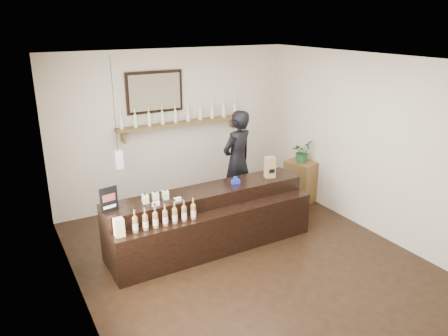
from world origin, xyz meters
TOP-DOWN VIEW (x-y plane):
  - ground at (0.00, 0.00)m, footprint 5.00×5.00m
  - room_shell at (0.00, 0.00)m, footprint 5.00×5.00m
  - back_wall_decor at (-0.16, 2.37)m, footprint 2.66×0.96m
  - counter at (-0.27, 0.58)m, footprint 3.13×0.90m
  - promo_sign at (-1.73, 0.62)m, footprint 0.24×0.07m
  - paper_bag at (0.86, 0.68)m, footprint 0.17×0.14m
  - tape_dispenser at (0.24, 0.70)m, footprint 0.15×0.08m
  - side_cabinet at (2.00, 1.30)m, footprint 0.52×0.62m
  - potted_plant at (2.00, 1.30)m, footprint 0.46×0.44m
  - shopkeeper at (0.78, 1.55)m, footprint 0.86×0.70m

SIDE VIEW (x-z plane):
  - ground at x=0.00m, z-range 0.00..0.00m
  - side_cabinet at x=2.00m, z-range 0.00..0.77m
  - counter at x=-0.27m, z-range -0.10..0.92m
  - tape_dispenser at x=0.24m, z-range 0.86..0.98m
  - potted_plant at x=2.00m, z-range 0.77..1.17m
  - shopkeeper at x=0.78m, z-range 0.00..2.05m
  - paper_bag at x=0.86m, z-range 0.87..1.21m
  - promo_sign at x=-1.73m, z-range 0.87..1.22m
  - room_shell at x=0.00m, z-range -0.80..4.20m
  - back_wall_decor at x=-0.16m, z-range 0.91..2.60m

